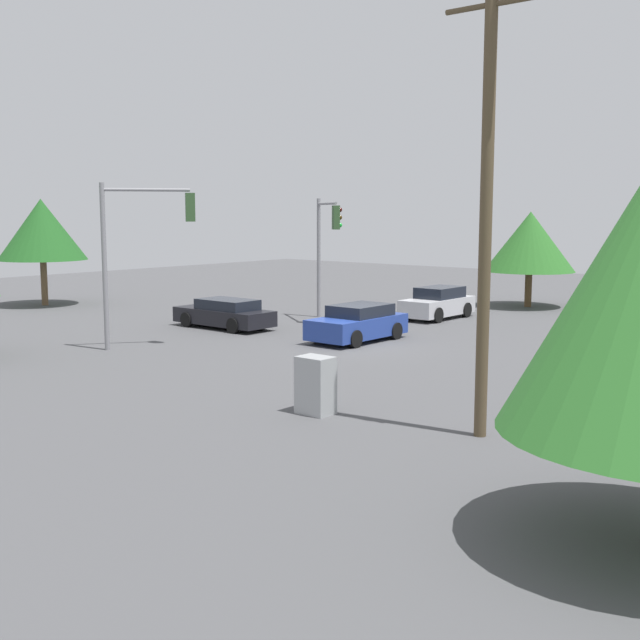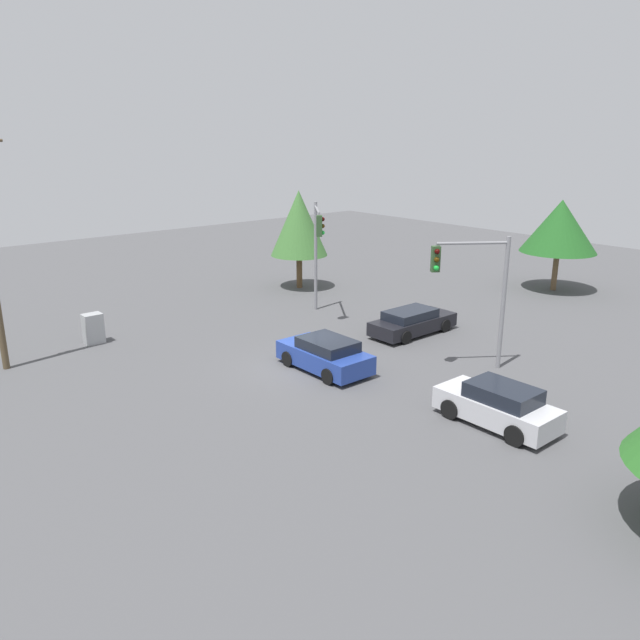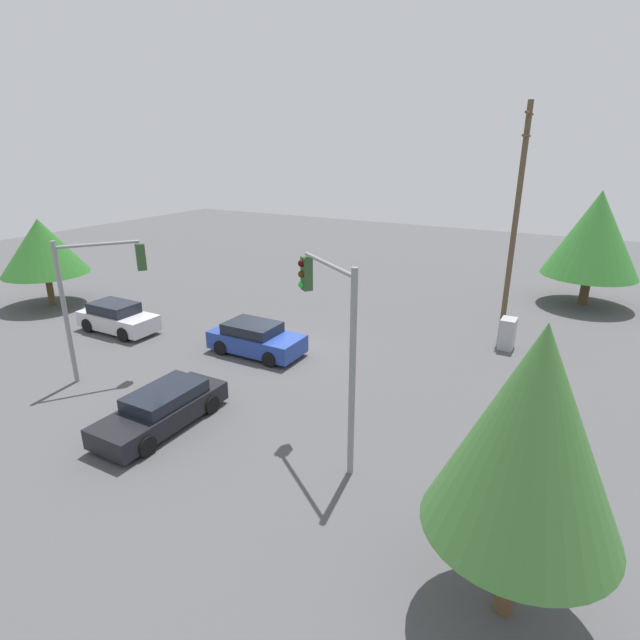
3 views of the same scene
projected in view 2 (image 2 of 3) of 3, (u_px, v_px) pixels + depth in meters
name	position (u px, v px, depth m)	size (l,w,h in m)	color
ground_plane	(300.00, 367.00, 26.80)	(80.00, 80.00, 0.00)	#4C4C4F
sedan_blue	(325.00, 355.00, 26.31)	(2.06, 4.28, 1.43)	#233D93
sedan_dark	(412.00, 322.00, 31.09)	(4.74, 1.91, 1.28)	black
sedan_silver	(498.00, 406.00, 21.33)	(1.87, 4.21, 1.50)	silver
traffic_signal_main	(317.00, 241.00, 33.22)	(2.16, 2.83, 6.08)	gray
traffic_signal_cross	(475.00, 281.00, 25.55)	(2.75, 2.02, 5.67)	gray
electrical_cabinet	(93.00, 329.00, 29.69)	(0.88, 0.65, 1.46)	#9EA0A3
tree_far	(299.00, 223.00, 39.47)	(3.63, 3.63, 6.25)	brown
tree_right	(560.00, 226.00, 38.87)	(4.70, 4.70, 5.73)	brown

